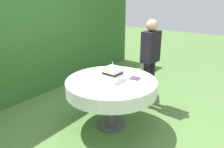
{
  "coord_description": "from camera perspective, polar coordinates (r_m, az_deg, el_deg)",
  "views": [
    {
      "loc": [
        -2.49,
        -1.82,
        1.99
      ],
      "look_at": [
        -0.0,
        -0.01,
        0.88
      ],
      "focal_mm": 35.27,
      "sensor_mm": 36.0,
      "label": 1
    }
  ],
  "objects": [
    {
      "name": "foliage_hedge",
      "position": [
        4.66,
        -21.84,
        11.65
      ],
      "size": [
        6.62,
        0.41,
        2.87
      ],
      "primitive_type": "cube",
      "color": "#336628",
      "rests_on": "ground_plane"
    },
    {
      "name": "cake_table",
      "position": [
        3.35,
        -0.17,
        -3.3
      ],
      "size": [
        1.38,
        1.38,
        0.78
      ],
      "color": "#4C4C51",
      "rests_on": "ground_plane"
    },
    {
      "name": "serving_plate_right",
      "position": [
        3.18,
        7.35,
        -2.54
      ],
      "size": [
        0.11,
        0.11,
        0.01
      ],
      "primitive_type": "cylinder",
      "color": "white",
      "rests_on": "cake_table"
    },
    {
      "name": "garden_chair",
      "position": [
        4.55,
        6.42,
        1.2
      ],
      "size": [
        0.54,
        0.54,
        0.89
      ],
      "color": "white",
      "rests_on": "ground_plane"
    },
    {
      "name": "standing_person",
      "position": [
        4.0,
        9.86,
        4.21
      ],
      "size": [
        0.38,
        0.23,
        1.6
      ],
      "color": "black",
      "rests_on": "ground_plane"
    },
    {
      "name": "serving_plate_far",
      "position": [
        2.9,
        -2.18,
        -4.67
      ],
      "size": [
        0.13,
        0.13,
        0.01
      ],
      "primitive_type": "cylinder",
      "color": "white",
      "rests_on": "cake_table"
    },
    {
      "name": "serving_plate_left",
      "position": [
        3.62,
        4.51,
        0.41
      ],
      "size": [
        0.11,
        0.11,
        0.01
      ],
      "primitive_type": "cylinder",
      "color": "white",
      "rests_on": "cake_table"
    },
    {
      "name": "serving_plate_near",
      "position": [
        2.96,
        0.81,
        -4.11
      ],
      "size": [
        0.15,
        0.15,
        0.01
      ],
      "primitive_type": "cylinder",
      "color": "white",
      "rests_on": "cake_table"
    },
    {
      "name": "wedding_cake",
      "position": [
        3.26,
        0.17,
        -0.13
      ],
      "size": [
        0.3,
        0.3,
        0.29
      ],
      "color": "white",
      "rests_on": "cake_table"
    },
    {
      "name": "napkin_stack",
      "position": [
        3.38,
        6.01,
        -1.13
      ],
      "size": [
        0.18,
        0.18,
        0.01
      ],
      "primitive_type": "cube",
      "rotation": [
        0.0,
        0.0,
        0.13
      ],
      "color": "#4C2D47",
      "rests_on": "cake_table"
    },
    {
      "name": "ground_plane",
      "position": [
        3.67,
        -0.16,
        -12.97
      ],
      "size": [
        20.0,
        20.0,
        0.0
      ],
      "primitive_type": "plane",
      "color": "#547A3D"
    }
  ]
}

